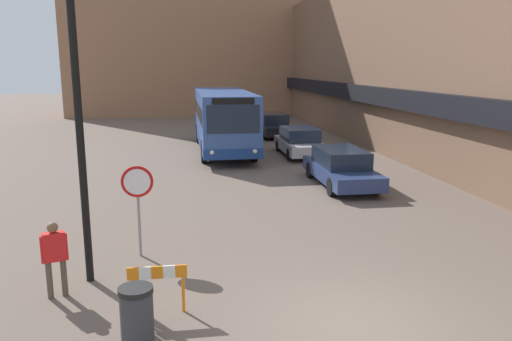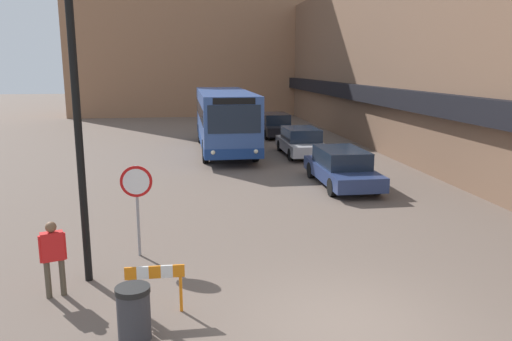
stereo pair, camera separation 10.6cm
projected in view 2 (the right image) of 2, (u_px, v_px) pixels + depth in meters
ground_plane at (349, 327)px, 8.90m from camera, size 160.00×160.00×0.00m
building_row_right at (379, 60)px, 32.54m from camera, size 5.50×60.00×9.89m
building_backdrop_far at (210, 9)px, 47.61m from camera, size 26.00×8.00×19.77m
city_bus at (225, 119)px, 26.90m from camera, size 2.70×10.44×3.25m
parked_car_front at (342, 167)px, 19.30m from camera, size 1.88×4.84×1.43m
parked_car_middle at (301, 142)px, 25.85m from camera, size 1.92×4.52×1.42m
parked_car_back at (275, 125)px, 33.04m from camera, size 1.89×4.85×1.49m
stop_sign at (137, 191)px, 11.92m from camera, size 0.76×0.08×2.25m
street_lamp at (90, 98)px, 10.09m from camera, size 1.46×0.36×6.34m
pedestrian at (53, 252)px, 9.89m from camera, size 0.49×0.32×1.58m
trash_bin at (134, 313)px, 8.42m from camera, size 0.59×0.59×0.95m
construction_barricade at (155, 280)px, 9.28m from camera, size 1.10×0.06×0.94m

